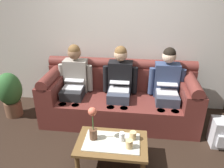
% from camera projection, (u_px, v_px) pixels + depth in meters
% --- Properties ---
extents(back_wall_patterned, '(6.00, 0.12, 2.90)m').
position_uv_depth(back_wall_patterned, '(123.00, 25.00, 3.54)').
color(back_wall_patterned, silver).
rests_on(back_wall_patterned, ground_plane).
extents(couch, '(2.44, 0.88, 0.96)m').
position_uv_depth(couch, '(119.00, 98.00, 3.52)').
color(couch, maroon).
rests_on(couch, ground_plane).
extents(person_left, '(0.56, 0.67, 1.22)m').
position_uv_depth(person_left, '(75.00, 80.00, 3.47)').
color(person_left, '#232326').
rests_on(person_left, ground_plane).
extents(person_middle, '(0.56, 0.67, 1.22)m').
position_uv_depth(person_middle, '(120.00, 82.00, 3.39)').
color(person_middle, '#383D4C').
rests_on(person_middle, ground_plane).
extents(person_right, '(0.56, 0.67, 1.22)m').
position_uv_depth(person_right, '(167.00, 84.00, 3.32)').
color(person_right, '#383D4C').
rests_on(person_right, ground_plane).
extents(coffee_table, '(0.86, 0.55, 0.35)m').
position_uv_depth(coffee_table, '(112.00, 145.00, 2.60)').
color(coffee_table, brown).
rests_on(coffee_table, ground_plane).
extents(flower_vase, '(0.10, 0.10, 0.44)m').
position_uv_depth(flower_vase, '(93.00, 124.00, 2.53)').
color(flower_vase, brown).
rests_on(flower_vase, coffee_table).
extents(cup_near_left, '(0.08, 0.08, 0.10)m').
position_uv_depth(cup_near_left, '(133.00, 135.00, 2.60)').
color(cup_near_left, '#DBB77A').
rests_on(cup_near_left, coffee_table).
extents(cup_near_right, '(0.07, 0.07, 0.12)m').
position_uv_depth(cup_near_right, '(122.00, 137.00, 2.56)').
color(cup_near_right, silver).
rests_on(cup_near_right, coffee_table).
extents(cup_far_center, '(0.08, 0.08, 0.11)m').
position_uv_depth(cup_far_center, '(129.00, 144.00, 2.46)').
color(cup_far_center, '#DBB77A').
rests_on(cup_far_center, coffee_table).
extents(backpack_right, '(0.29, 0.30, 0.40)m').
position_uv_depth(backpack_right, '(222.00, 133.00, 2.96)').
color(backpack_right, '#B7B7BC').
rests_on(backpack_right, ground_plane).
extents(potted_plant, '(0.40, 0.40, 0.78)m').
position_uv_depth(potted_plant, '(10.00, 93.00, 3.56)').
color(potted_plant, brown).
rests_on(potted_plant, ground_plane).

